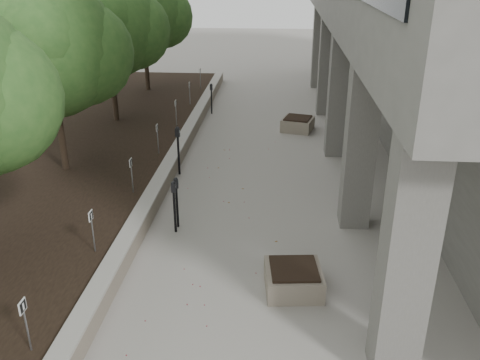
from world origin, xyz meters
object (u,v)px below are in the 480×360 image
(parking_meter_2, at_px, (174,207))
(parking_meter_4, at_px, (178,151))
(crabapple_tree_3, at_px, (53,77))
(planter_back, at_px, (298,124))
(planter_front, at_px, (294,278))
(crabapple_tree_4, at_px, (110,48))
(crabapple_tree_5, at_px, (144,31))
(parking_meter_5, at_px, (211,99))
(parking_meter_3, at_px, (177,203))

(parking_meter_2, bearing_deg, parking_meter_4, 86.46)
(crabapple_tree_3, bearing_deg, planter_back, 38.16)
(parking_meter_2, distance_m, planter_front, 3.57)
(crabapple_tree_4, relative_size, parking_meter_4, 3.53)
(crabapple_tree_5, distance_m, parking_meter_5, 4.86)
(parking_meter_3, distance_m, planter_front, 3.72)
(parking_meter_3, relative_size, planter_back, 1.19)
(crabapple_tree_5, xyz_separation_m, parking_meter_4, (3.25, -9.23, -2.35))
(parking_meter_4, height_order, parking_meter_5, parking_meter_4)
(crabapple_tree_3, height_order, parking_meter_3, crabapple_tree_3)
(crabapple_tree_3, distance_m, parking_meter_3, 5.24)
(crabapple_tree_4, relative_size, parking_meter_3, 4.09)
(parking_meter_4, relative_size, planter_back, 1.38)
(parking_meter_2, relative_size, parking_meter_3, 1.01)
(crabapple_tree_4, bearing_deg, parking_meter_4, -52.48)
(parking_meter_4, distance_m, parking_meter_5, 6.76)
(planter_front, bearing_deg, parking_meter_3, 139.41)
(crabapple_tree_4, bearing_deg, planter_back, 4.06)
(crabapple_tree_4, relative_size, parking_meter_2, 4.04)
(crabapple_tree_3, bearing_deg, parking_meter_3, -33.70)
(planter_front, bearing_deg, parking_meter_4, 120.69)
(parking_meter_2, relative_size, planter_back, 1.21)
(crabapple_tree_3, xyz_separation_m, planter_back, (6.99, 5.50, -2.86))
(crabapple_tree_3, relative_size, planter_front, 4.90)
(parking_meter_3, bearing_deg, planter_back, 54.10)
(parking_meter_2, relative_size, planter_front, 1.21)
(crabapple_tree_3, distance_m, crabapple_tree_4, 5.00)
(crabapple_tree_4, height_order, parking_meter_4, crabapple_tree_4)
(planter_front, bearing_deg, crabapple_tree_5, 113.97)
(crabapple_tree_3, bearing_deg, parking_meter_4, 13.28)
(crabapple_tree_3, relative_size, parking_meter_5, 4.16)
(parking_meter_2, bearing_deg, parking_meter_5, 79.72)
(parking_meter_2, bearing_deg, crabapple_tree_5, 93.80)
(crabapple_tree_3, bearing_deg, parking_meter_5, 65.86)
(planter_front, bearing_deg, parking_meter_5, 104.72)
(parking_meter_2, height_order, parking_meter_3, parking_meter_2)
(parking_meter_3, distance_m, parking_meter_5, 10.10)
(parking_meter_4, bearing_deg, crabapple_tree_4, 137.85)
(parking_meter_2, distance_m, parking_meter_4, 3.64)
(parking_meter_2, relative_size, parking_meter_4, 0.87)
(crabapple_tree_4, xyz_separation_m, planter_front, (6.66, -9.97, -2.86))
(parking_meter_2, bearing_deg, planter_front, -50.21)
(crabapple_tree_5, xyz_separation_m, planter_front, (6.66, -14.97, -2.86))
(crabapple_tree_5, xyz_separation_m, parking_meter_2, (3.84, -12.82, -2.45))
(parking_meter_5, bearing_deg, parking_meter_2, -82.79)
(planter_front, height_order, planter_back, planter_back)
(planter_back, bearing_deg, parking_meter_5, 150.73)
(parking_meter_2, xyz_separation_m, planter_front, (2.82, -2.15, -0.41))
(parking_meter_3, height_order, parking_meter_4, parking_meter_4)
(parking_meter_5, bearing_deg, parking_meter_3, -82.67)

